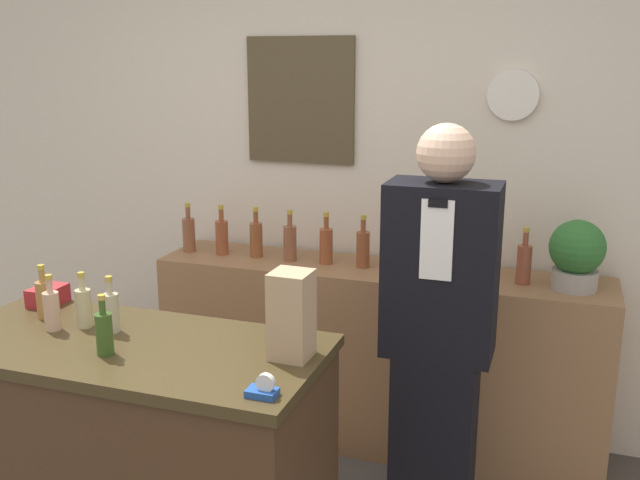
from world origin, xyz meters
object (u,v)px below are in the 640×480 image
shopkeeper (438,339)px  potted_plant (577,254)px  tape_dispenser (263,389)px  paper_bag (292,315)px

shopkeeper → potted_plant: (0.50, 0.58, 0.24)m
shopkeeper → potted_plant: 0.80m
shopkeeper → tape_dispenser: (-0.36, -0.90, 0.15)m
paper_bag → tape_dispenser: (0.02, -0.29, -0.12)m
potted_plant → tape_dispenser: 1.71m
potted_plant → paper_bag: (-0.88, -1.19, 0.03)m
potted_plant → tape_dispenser: (-0.86, -1.48, -0.10)m
paper_bag → potted_plant: bearing=53.5°
shopkeeper → tape_dispenser: size_ratio=18.74×
shopkeeper → potted_plant: size_ratio=5.39×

